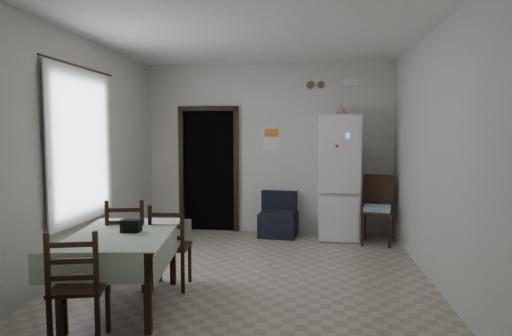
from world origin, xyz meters
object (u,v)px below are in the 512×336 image
Objects in this scene: fridge at (338,177)px; dining_chair_near_head at (79,286)px; navy_seat at (278,214)px; corner_chair at (377,210)px; dining_chair_far_right at (171,245)px; dining_chair_far_left at (129,243)px; dining_table at (124,269)px.

fridge is 2.08× the size of dining_chair_near_head.
navy_seat is (-0.97, 0.00, -0.63)m from fridge.
dining_chair_near_head is (-2.30, -3.86, -0.52)m from fridge.
corner_chair reaches higher than dining_chair_near_head.
navy_seat is 4.09m from dining_chair_near_head.
fridge is at bearing 5.97° from navy_seat.
dining_chair_far_left is at bearing 3.25° from dining_chair_far_right.
dining_chair_far_left is at bearing -113.57° from navy_seat.
fridge is 1.16m from navy_seat.
corner_chair is at bearing -5.83° from navy_seat.
fridge is at bearing 45.40° from dining_table.
fridge is at bearing 162.65° from corner_chair.
corner_chair is (1.55, -0.32, 0.16)m from navy_seat.
dining_chair_far_right is (-2.56, -2.20, -0.06)m from corner_chair.
fridge is at bearing -131.74° from dining_chair_far_right.
dining_chair_near_head is (-0.03, -0.77, 0.11)m from dining_table.
fridge is 1.41× the size of dining_table.
dining_chair_far_left is (-3.01, -2.26, -0.03)m from corner_chair.
fridge is at bearing -143.31° from dining_chair_far_left.
fridge is 4.52m from dining_chair_near_head.
corner_chair reaches higher than navy_seat.
navy_seat is 3.35m from dining_table.
dining_chair_near_head is (-0.31, -1.34, 0.01)m from dining_chair_far_right.
dining_chair_near_head is (-2.87, -3.54, -0.05)m from corner_chair.
dining_chair_far_left is at bearing -134.47° from fridge.
dining_chair_far_right is at bearing 176.90° from dining_chair_far_left.
dining_chair_near_head reaches higher than dining_chair_far_right.
dining_chair_far_right is (-1.01, -2.53, 0.10)m from navy_seat.
corner_chair is 1.13× the size of dining_chair_far_right.
dining_chair_far_right is (-1.98, -2.53, -0.53)m from fridge.
corner_chair is 3.76m from dining_chair_far_left.
dining_chair_near_head reaches higher than navy_seat.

